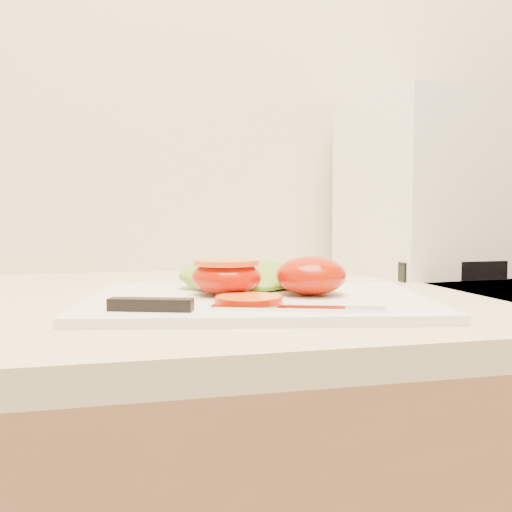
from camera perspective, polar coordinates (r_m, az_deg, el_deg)
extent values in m
cube|color=beige|center=(1.11, 1.43, 20.79)|extent=(4.00, 0.05, 2.70)
cube|color=beige|center=(0.78, 7.14, -4.51)|extent=(3.92, 0.65, 0.03)
cube|color=white|center=(0.65, 0.21, -4.49)|extent=(0.42, 0.34, 0.01)
ellipsoid|color=#B21801|center=(0.66, 5.52, -1.95)|extent=(0.08, 0.08, 0.04)
ellipsoid|color=#B21801|center=(0.66, -2.97, -2.14)|extent=(0.08, 0.08, 0.04)
cylinder|color=#E04B19|center=(0.65, -2.97, -0.63)|extent=(0.08, 0.08, 0.01)
cylinder|color=orange|center=(0.60, -0.74, -4.36)|extent=(0.07, 0.07, 0.01)
ellipsoid|color=#7FA42B|center=(0.72, -1.30, -2.00)|extent=(0.17, 0.12, 0.03)
cube|color=silver|center=(0.55, 4.15, -5.23)|extent=(0.17, 0.08, 0.00)
cube|color=black|center=(0.56, -10.48, -4.80)|extent=(0.08, 0.04, 0.01)
cube|color=white|center=(1.04, 15.85, 6.59)|extent=(0.23, 0.27, 0.30)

